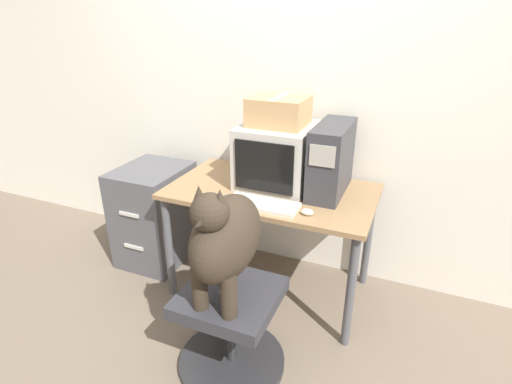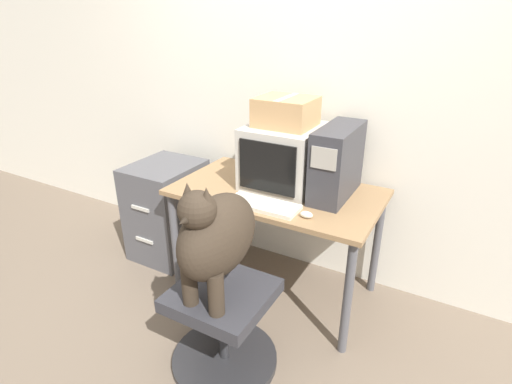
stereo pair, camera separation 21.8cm
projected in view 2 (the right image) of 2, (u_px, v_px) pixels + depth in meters
name	position (u px, v px, depth m)	size (l,w,h in m)	color
ground_plane	(248.00, 320.00, 2.50)	(12.00, 12.00, 0.00)	#6B5B4C
wall_back	(308.00, 90.00, 2.61)	(8.00, 0.05, 2.60)	silver
desk	(276.00, 203.00, 2.52)	(1.28, 0.73, 0.75)	olive
crt_monitor	(284.00, 156.00, 2.49)	(0.44, 0.48, 0.39)	#B7B2A8
pc_tower	(337.00, 162.00, 2.33)	(0.19, 0.48, 0.42)	#333338
keyboard	(263.00, 204.00, 2.27)	(0.42, 0.17, 0.03)	beige
computer_mouse	(306.00, 215.00, 2.14)	(0.07, 0.05, 0.04)	beige
office_chair	(223.00, 326.00, 2.10)	(0.57, 0.57, 0.49)	#262628
dog	(216.00, 236.00, 1.85)	(0.27, 0.52, 0.63)	#33281E
filing_cabinet	(168.00, 210.00, 3.08)	(0.46, 0.54, 0.74)	#4C4C51
cardboard_box	(286.00, 112.00, 2.37)	(0.33, 0.30, 0.17)	tan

